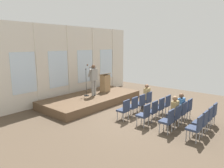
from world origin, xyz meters
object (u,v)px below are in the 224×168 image
audience_r2_c2 (180,106)px  chair_r1_c2 (159,106)px  chair_r0_c1 (133,105)px  mic_stand (86,90)px  chair_r1_c3 (166,103)px  speaker (93,78)px  audience_r0_c3 (146,95)px  chair_r1_c0 (144,114)px  chair_r3_c3 (212,112)px  chair_r0_c2 (140,102)px  chair_r2_c2 (181,111)px  chair_r3_c1 (202,121)px  chair_r0_c0 (124,109)px  chair_r1_c1 (152,110)px  audience_r2_c1 (173,110)px  lectern (105,83)px  chair_r2_c1 (175,115)px  chair_r2_c3 (187,107)px  chair_r2_c0 (168,120)px  chair_r3_c0 (196,127)px  chair_r3_c2 (207,117)px  chair_r0_c3 (147,100)px

audience_r2_c2 → chair_r1_c2: bearing=90.0°
chair_r0_c1 → chair_r1_c2: same height
mic_stand → chair_r1_c3: mic_stand is taller
speaker → audience_r0_c3: (0.86, -2.93, -0.73)m
chair_r1_c0 → chair_r3_c3: bearing=-46.5°
mic_stand → chair_r1_c3: bearing=-74.5°
chair_r1_c2 → chair_r0_c2: bearing=90.0°
chair_r2_c2 → chair_r3_c3: bearing=-57.7°
chair_r1_c0 → chair_r3_c1: same height
speaker → chair_r0_c0: bearing=-109.9°
chair_r1_c1 → audience_r2_c1: size_ratio=0.71×
lectern → chair_r2_c1: 5.46m
chair_r0_c0 → chair_r3_c3: same height
chair_r1_c1 → chair_r2_c2: (0.65, -1.03, 0.00)m
audience_r2_c1 → chair_r2_c2: audience_r2_c1 is taller
audience_r0_c3 → chair_r1_c2: audience_r0_c3 is taller
chair_r2_c2 → chair_r2_c3: 0.65m
chair_r0_c0 → chair_r2_c0: 2.05m
chair_r0_c0 → audience_r2_c1: size_ratio=0.71×
chair_r1_c0 → chair_r2_c0: size_ratio=1.00×
chair_r1_c3 → chair_r2_c1: (-1.30, -1.03, 0.00)m
chair_r2_c0 → audience_r2_c2: 1.32m
chair_r1_c3 → chair_r2_c2: same height
chair_r1_c1 → audience_r2_c1: (0.00, -0.95, 0.20)m
speaker → chair_r3_c0: bearing=-100.2°
chair_r0_c0 → chair_r3_c2: size_ratio=1.00×
speaker → chair_r2_c2: 5.15m
mic_stand → chair_r1_c0: 4.36m
audience_r0_c3 → chair_r2_c2: (-0.65, -2.13, -0.21)m
lectern → audience_r2_c1: size_ratio=0.88×
chair_r1_c1 → chair_r0_c3: bearing=38.3°
chair_r0_c3 → chair_r1_c2: bearing=-122.3°
chair_r0_c2 → chair_r2_c2: same height
chair_r0_c2 → chair_r2_c0: (-1.30, -2.05, 0.00)m
audience_r2_c1 → chair_r3_c3: 1.72m
chair_r0_c1 → speaker: bearing=81.6°
chair_r1_c2 → audience_r2_c2: audience_r2_c2 is taller
audience_r2_c2 → chair_r3_c2: audience_r2_c2 is taller
speaker → lectern: speaker is taller
chair_r3_c1 → audience_r2_c2: bearing=59.6°
chair_r0_c2 → chair_r0_c1: bearing=180.0°
audience_r2_c1 → chair_r3_c3: (1.30, -1.11, -0.20)m
chair_r1_c3 → audience_r2_c1: bearing=-144.0°
chair_r2_c0 → chair_r3_c3: bearing=-27.8°
chair_r1_c1 → audience_r2_c1: 0.97m
chair_r2_c0 → chair_r3_c1: (0.65, -1.03, 0.00)m
chair_r2_c0 → chair_r3_c0: bearing=-90.0°
chair_r2_c3 → chair_r3_c2: same height
chair_r0_c1 → chair_r2_c3: 2.43m
chair_r0_c2 → audience_r2_c1: size_ratio=0.71×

